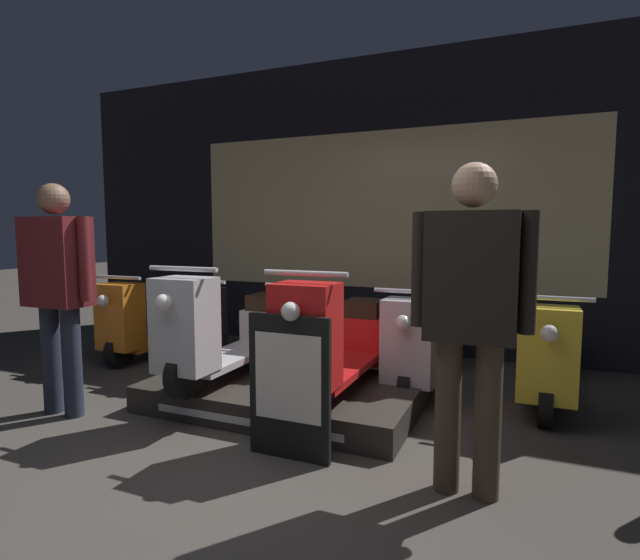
% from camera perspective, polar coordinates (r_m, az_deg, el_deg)
% --- Properties ---
extents(ground_plane, '(30.00, 30.00, 0.00)m').
position_cam_1_polar(ground_plane, '(2.89, -12.91, -21.85)').
color(ground_plane, '#423D38').
extents(shop_wall_back, '(7.98, 0.09, 3.20)m').
position_cam_1_polar(shop_wall_back, '(5.56, 7.08, 8.41)').
color(shop_wall_back, black).
rests_on(shop_wall_back, ground_plane).
extents(display_platform, '(1.99, 1.16, 0.20)m').
position_cam_1_polar(display_platform, '(3.88, -4.11, -12.82)').
color(display_platform, '#2D2823').
rests_on(display_platform, ground_plane).
extents(scooter_display_left, '(0.54, 1.61, 0.90)m').
position_cam_1_polar(scooter_display_left, '(3.96, -10.20, -5.78)').
color(scooter_display_left, black).
rests_on(scooter_display_left, display_platform).
extents(scooter_display_right, '(0.54, 1.61, 0.90)m').
position_cam_1_polar(scooter_display_right, '(3.56, 2.07, -7.00)').
color(scooter_display_right, black).
rests_on(scooter_display_right, display_platform).
extents(scooter_backrow_0, '(0.54, 1.61, 0.90)m').
position_cam_1_polar(scooter_backrow_0, '(5.64, -17.89, -4.56)').
color(scooter_backrow_0, black).
rests_on(scooter_backrow_0, ground_plane).
extents(scooter_backrow_1, '(0.54, 1.61, 0.90)m').
position_cam_1_polar(scooter_backrow_1, '(5.08, -9.77, -5.47)').
color(scooter_backrow_1, black).
rests_on(scooter_backrow_1, ground_plane).
extents(scooter_backrow_2, '(0.54, 1.61, 0.90)m').
position_cam_1_polar(scooter_backrow_2, '(4.65, 0.14, -6.44)').
color(scooter_backrow_2, black).
rests_on(scooter_backrow_2, ground_plane).
extents(scooter_backrow_3, '(0.54, 1.61, 0.90)m').
position_cam_1_polar(scooter_backrow_3, '(4.38, 11.71, -7.32)').
color(scooter_backrow_3, black).
rests_on(scooter_backrow_3, ground_plane).
extents(scooter_backrow_4, '(0.54, 1.61, 0.90)m').
position_cam_1_polar(scooter_backrow_4, '(4.31, 24.26, -7.94)').
color(scooter_backrow_4, black).
rests_on(scooter_backrow_4, ground_plane).
extents(person_left_browsing, '(0.62, 0.26, 1.66)m').
position_cam_1_polar(person_left_browsing, '(4.00, -27.81, 0.11)').
color(person_left_browsing, '#232838').
rests_on(person_left_browsing, ground_plane).
extents(person_right_browsing, '(0.59, 0.24, 1.65)m').
position_cam_1_polar(person_right_browsing, '(2.55, 16.86, -2.56)').
color(person_right_browsing, '#473828').
rests_on(person_right_browsing, ground_plane).
extents(price_sign_board, '(0.51, 0.04, 0.85)m').
position_cam_1_polar(price_sign_board, '(2.95, -3.55, -12.09)').
color(price_sign_board, black).
rests_on(price_sign_board, ground_plane).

